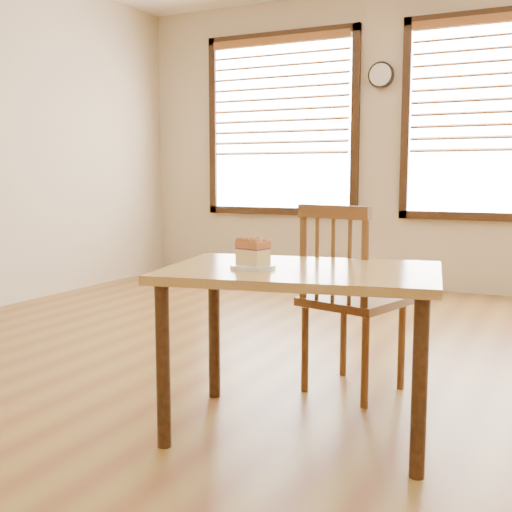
{
  "coord_description": "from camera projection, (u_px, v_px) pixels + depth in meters",
  "views": [
    {
      "loc": [
        0.97,
        -2.51,
        1.16
      ],
      "look_at": [
        -0.27,
        0.03,
        0.8
      ],
      "focal_mm": 45.0,
      "sensor_mm": 36.0,
      "label": 1
    }
  ],
  "objects": [
    {
      "name": "cake_slice",
      "position": [
        253.0,
        251.0,
        2.82
      ],
      "size": [
        0.15,
        0.13,
        0.12
      ],
      "rotation": [
        0.0,
        0.0,
        -0.27
      ],
      "color": "#DEC07D",
      "rests_on": "plate"
    },
    {
      "name": "ground",
      "position": [
        308.0,
        441.0,
        2.81
      ],
      "size": [
        8.0,
        8.0,
        0.0
      ],
      "primitive_type": "plane",
      "color": "brown"
    },
    {
      "name": "cafe_chair_main",
      "position": [
        350.0,
        298.0,
        3.38
      ],
      "size": [
        0.56,
        0.56,
        1.02
      ],
      "rotation": [
        0.0,
        0.0,
        2.88
      ],
      "color": "brown",
      "rests_on": "ground"
    },
    {
      "name": "window_right",
      "position": [
        496.0,
        104.0,
        5.98
      ],
      "size": [
        1.76,
        0.1,
        1.96
      ],
      "color": "white",
      "rests_on": "room_shell"
    },
    {
      "name": "window_left",
      "position": [
        281.0,
        114.0,
        6.94
      ],
      "size": [
        1.76,
        0.1,
        1.96
      ],
      "color": "white",
      "rests_on": "room_shell"
    },
    {
      "name": "room_shell",
      "position": [
        313.0,
        6.0,
        2.57
      ],
      "size": [
        8.0,
        8.0,
        8.0
      ],
      "color": "#C8AF92",
      "rests_on": "ground"
    },
    {
      "name": "cafe_table_main",
      "position": [
        301.0,
        290.0,
        2.84
      ],
      "size": [
        1.32,
        1.0,
        0.75
      ],
      "rotation": [
        0.0,
        0.0,
        0.18
      ],
      "color": "#A88041",
      "rests_on": "ground"
    },
    {
      "name": "wall_clock",
      "position": [
        381.0,
        75.0,
        6.41
      ],
      "size": [
        0.26,
        0.05,
        0.26
      ],
      "color": "black",
      "rests_on": "room_shell"
    },
    {
      "name": "plate",
      "position": [
        253.0,
        266.0,
        2.83
      ],
      "size": [
        0.2,
        0.2,
        0.02
      ],
      "color": "white",
      "rests_on": "cafe_table_main"
    }
  ]
}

